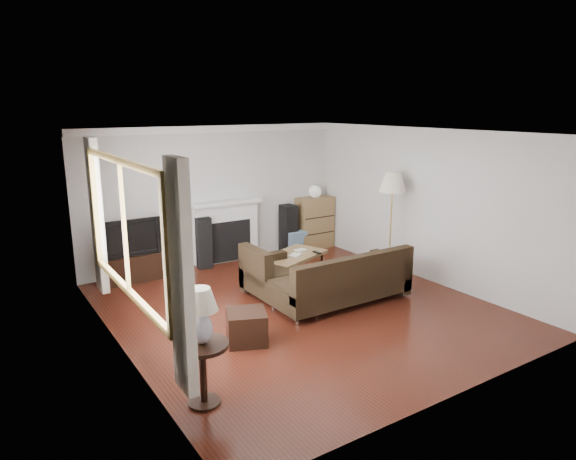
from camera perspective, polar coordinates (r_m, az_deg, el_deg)
room at (r=7.11m, az=1.31°, el=0.69°), size 5.10×5.60×2.54m
window at (r=5.86m, az=-17.74°, el=0.21°), size 0.12×2.74×1.54m
curtain_near at (r=4.52m, az=-11.77°, el=-5.35°), size 0.10×0.35×2.10m
curtain_far at (r=7.35m, az=-20.47°, el=1.44°), size 0.10×0.35×2.10m
fireplace at (r=9.57m, az=-6.88°, el=-0.14°), size 1.40×0.26×1.15m
tv_stand at (r=8.92m, az=-16.98°, el=-4.01°), size 0.91×0.41×0.46m
television at (r=8.77m, az=-17.22°, el=-0.68°), size 1.06×0.14×0.61m
speaker_left at (r=9.31m, az=-9.40°, el=-1.35°), size 0.30×0.34×0.92m
speaker_right at (r=10.14m, az=0.04°, el=0.16°), size 0.26×0.32×0.94m
bookshelf at (r=10.46m, az=2.98°, el=0.83°), size 0.76×0.36×1.04m
globe_lamp at (r=10.34m, az=3.03°, el=4.32°), size 0.25×0.25×0.25m
sectional_sofa at (r=7.59m, az=5.90°, el=-5.43°), size 2.30×1.68×0.74m
coffee_table at (r=8.51m, az=0.48°, el=-4.21°), size 1.35×1.04×0.47m
footstool at (r=6.44m, az=-4.60°, el=-10.67°), size 0.62×0.62×0.40m
floor_lamp at (r=8.88m, az=11.35°, el=0.64°), size 0.59×0.59×1.77m
side_table at (r=5.22m, az=-9.40°, el=-15.49°), size 0.52×0.52×0.65m
table_lamp at (r=4.96m, az=-9.67°, el=-9.44°), size 0.34×0.34×0.55m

